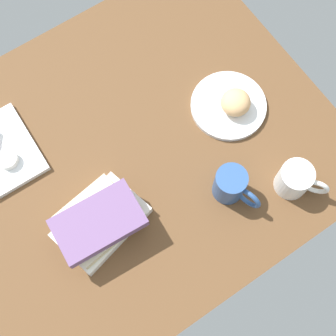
# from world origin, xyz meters

# --- Properties ---
(dining_table) EXTENTS (1.10, 0.90, 0.04)m
(dining_table) POSITION_xyz_m (0.00, 0.00, 0.02)
(dining_table) COLOR brown
(dining_table) RESTS_ON ground
(round_plate) EXTENTS (0.21, 0.21, 0.01)m
(round_plate) POSITION_xyz_m (0.31, -0.04, 0.05)
(round_plate) COLOR white
(round_plate) RESTS_ON dining_table
(scone_pastry) EXTENTS (0.10, 0.10, 0.06)m
(scone_pastry) POSITION_xyz_m (0.32, -0.06, 0.08)
(scone_pastry) COLOR #DFAC72
(scone_pastry) RESTS_ON round_plate
(sauce_cup) EXTENTS (0.05, 0.05, 0.02)m
(sauce_cup) POSITION_xyz_m (-0.26, 0.14, 0.07)
(sauce_cup) COLOR silver
(sauce_cup) RESTS_ON square_plate
(book_stack) EXTENTS (0.25, 0.19, 0.09)m
(book_stack) POSITION_xyz_m (-0.15, -0.13, 0.08)
(book_stack) COLOR silver
(book_stack) RESTS_ON dining_table
(coffee_mug) EXTENTS (0.10, 0.12, 0.09)m
(coffee_mug) POSITION_xyz_m (0.31, -0.31, 0.09)
(coffee_mug) COLOR white
(coffee_mug) RESTS_ON dining_table
(second_mug) EXTENTS (0.08, 0.13, 0.10)m
(second_mug) POSITION_xyz_m (0.17, -0.24, 0.09)
(second_mug) COLOR #2D518C
(second_mug) RESTS_ON dining_table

